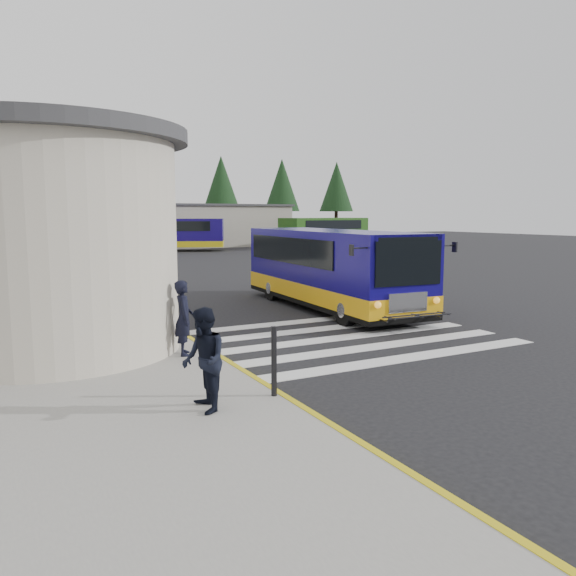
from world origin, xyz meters
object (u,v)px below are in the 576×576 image
pedestrian_b (204,360)px  far_bus_b (325,231)px  far_bus_a (169,233)px  bollard (274,361)px  transit_bus (330,271)px  pedestrian_a (184,318)px

pedestrian_b → far_bus_b: size_ratio=0.16×
far_bus_a → bollard: bearing=-170.2°
transit_bus → far_bus_b: bearing=62.0°
pedestrian_a → far_bus_b: size_ratio=0.16×
pedestrian_a → far_bus_a: 38.13m
transit_bus → bollard: size_ratio=8.06×
pedestrian_b → bollard: size_ratio=1.37×
pedestrian_b → far_bus_b: 46.03m
pedestrian_a → bollard: bearing=-157.6°
transit_bus → pedestrian_b: bearing=-129.1°
transit_bus → bollard: 9.84m
pedestrian_a → bollard: pedestrian_a is taller
transit_bus → pedestrian_a: 7.84m
far_bus_a → far_bus_b: far_bus_b is taller
bollard → far_bus_b: size_ratio=0.12×
pedestrian_a → pedestrian_b: (-0.79, -3.54, -0.00)m
bollard → far_bus_b: (24.34, 38.07, 0.86)m
pedestrian_b → far_bus_a: size_ratio=0.17×
bollard → pedestrian_b: bearing=-172.4°
pedestrian_a → far_bus_a: bearing=-1.1°
pedestrian_b → far_bus_b: bearing=151.0°
pedestrian_a → bollard: size_ratio=1.38×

